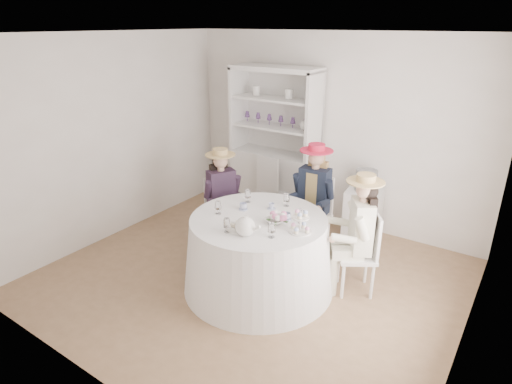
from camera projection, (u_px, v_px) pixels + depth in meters
The scene contains 23 objects.
ground at pixel (251, 277), 5.04m from camera, with size 4.50×4.50×0.00m, color brown.
ceiling at pixel (250, 33), 4.04m from camera, with size 4.50×4.50×0.00m, color white.
wall_back at pixel (331, 132), 6.07m from camera, with size 4.50×4.50×0.00m, color silver.
wall_front at pixel (88, 244), 3.00m from camera, with size 4.50×4.50×0.00m, color silver.
wall_left at pixel (113, 138), 5.72m from camera, with size 4.50×4.50×0.00m, color silver.
wall_right at pixel (485, 220), 3.36m from camera, with size 4.50×4.50×0.00m, color silver.
tea_table at pixel (258, 253), 4.73m from camera, with size 1.68×1.68×0.85m.
hutch at pixel (275, 164), 6.48m from camera, with size 1.40×0.72×2.23m.
side_table at pixel (363, 214), 5.84m from camera, with size 0.46×0.46×0.71m, color silver.
hatbox at pixel (366, 180), 5.65m from camera, with size 0.28×0.28×0.28m, color black.
guest_left at pixel (222, 193), 5.50m from camera, with size 0.57×0.51×1.34m.
guest_mid at pixel (314, 193), 5.34m from camera, with size 0.52×0.55×1.44m.
guest_right at pixel (359, 228), 4.52m from camera, with size 0.59×0.55×1.38m.
spare_chair at pixel (273, 187), 6.25m from camera, with size 0.50×0.50×1.04m.
teacup_a at pixel (243, 207), 4.76m from camera, with size 0.09×0.09×0.07m, color white.
teacup_b at pixel (271, 207), 4.78m from camera, with size 0.07×0.07×0.06m, color white.
teacup_c at pixel (287, 217), 4.52m from camera, with size 0.09×0.09×0.07m, color white.
flower_bowl at pixel (275, 221), 4.44m from camera, with size 0.19×0.19×0.05m, color white.
flower_arrangement at pixel (278, 216), 4.42m from camera, with size 0.17×0.17×0.06m.
table_teapot at pixel (245, 227), 4.18m from camera, with size 0.28×0.20×0.21m.
sandwich_plate at pixel (238, 227), 4.34m from camera, with size 0.27×0.27×0.06m.
cupcake_stand at pixel (300, 224), 4.24m from camera, with size 0.24×0.24×0.22m.
stemware_set at pixel (259, 212), 4.54m from camera, with size 0.93×0.97×0.15m.
Camera 1 is at (2.47, -3.52, 2.80)m, focal length 30.00 mm.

